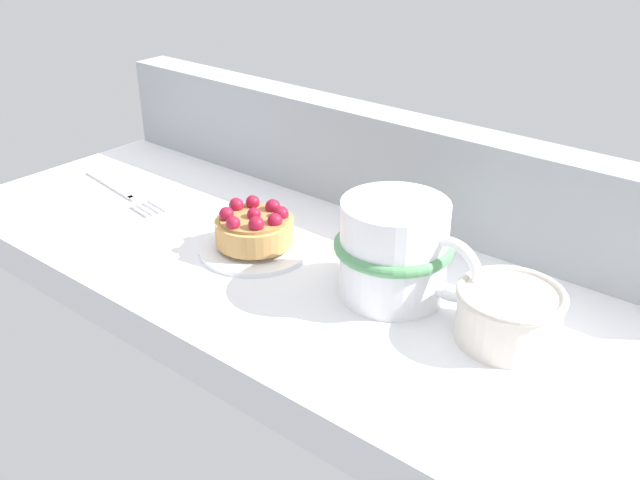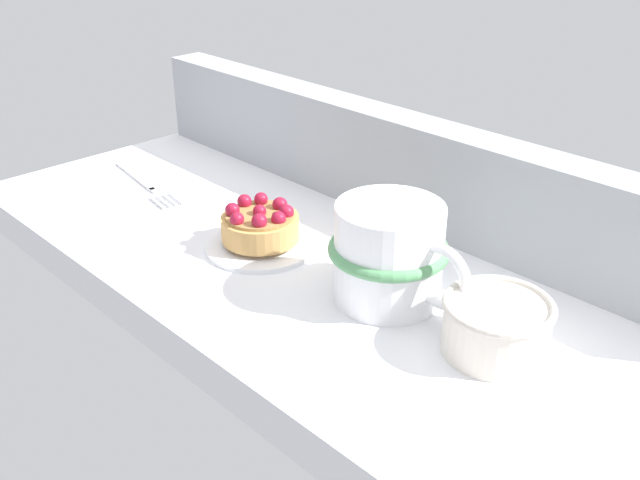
# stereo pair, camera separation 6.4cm
# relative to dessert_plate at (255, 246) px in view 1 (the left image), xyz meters

# --- Properties ---
(ground_plane) EXTENTS (0.75, 0.32, 0.04)m
(ground_plane) POSITION_rel_dessert_plate_xyz_m (0.04, 0.02, -0.02)
(ground_plane) COLOR white
(window_rail_back) EXTENTS (0.74, 0.04, 0.11)m
(window_rail_back) POSITION_rel_dessert_plate_xyz_m (0.04, 0.15, 0.05)
(window_rail_back) COLOR #9EA3A8
(window_rail_back) RESTS_ON ground_plane
(dessert_plate) EXTENTS (0.11, 0.11, 0.01)m
(dessert_plate) POSITION_rel_dessert_plate_xyz_m (0.00, 0.00, 0.00)
(dessert_plate) COLOR white
(dessert_plate) RESTS_ON ground_plane
(raspberry_tart) EXTENTS (0.07, 0.07, 0.04)m
(raspberry_tart) POSITION_rel_dessert_plate_xyz_m (0.00, 0.00, 0.02)
(raspberry_tart) COLOR tan
(raspberry_tart) RESTS_ON dessert_plate
(coffee_mug) EXTENTS (0.13, 0.10, 0.09)m
(coffee_mug) POSITION_rel_dessert_plate_xyz_m (0.15, 0.02, 0.04)
(coffee_mug) COLOR white
(coffee_mug) RESTS_ON ground_plane
(dessert_fork) EXTENTS (0.16, 0.04, 0.01)m
(dessert_fork) POSITION_rel_dessert_plate_xyz_m (-0.21, 0.00, -0.00)
(dessert_fork) COLOR silver
(dessert_fork) RESTS_ON ground_plane
(sugar_bowl) EXTENTS (0.08, 0.08, 0.04)m
(sugar_bowl) POSITION_rel_dessert_plate_xyz_m (0.25, 0.01, 0.02)
(sugar_bowl) COLOR silver
(sugar_bowl) RESTS_ON ground_plane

